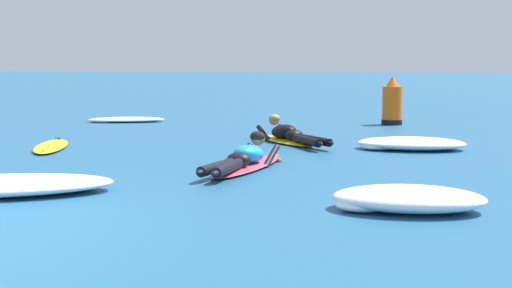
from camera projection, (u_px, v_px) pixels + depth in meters
The scene contains 9 objects.
ground_plane at pixel (200, 126), 16.34m from camera, with size 120.00×120.00×0.00m, color #235B84.
surfer_near at pixel (245, 160), 10.00m from camera, with size 0.92×2.63×0.54m.
surfer_far at pixel (288, 135), 13.08m from camera, with size 1.79×2.31×0.53m.
drifting_surfboard at pixel (51, 146), 12.39m from camera, with size 1.12×2.10×0.16m.
whitewater_front at pixel (412, 144), 12.17m from camera, with size 1.86×1.05×0.21m.
whitewater_mid_left at pixel (126, 120), 17.37m from camera, with size 1.96×1.18×0.12m.
whitewater_back at pixel (409, 199), 7.30m from camera, with size 1.59×0.94×0.26m.
whitewater_far_band at pixel (0, 186), 8.17m from camera, with size 2.76×1.93×0.21m.
channel_marker_buoy at pixel (392, 105), 16.66m from camera, with size 0.48×0.48×1.13m.
Camera 1 is at (4.17, -5.78, 1.56)m, focal length 50.07 mm.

